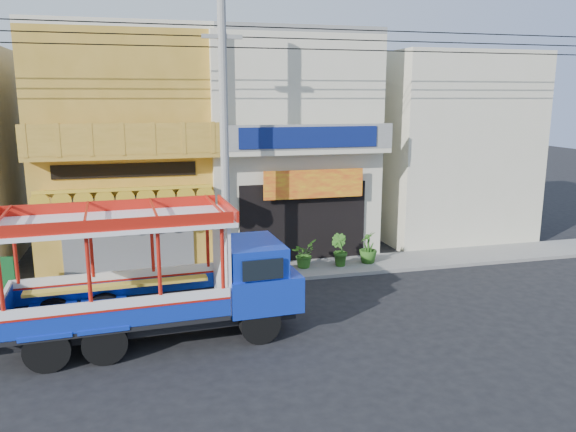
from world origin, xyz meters
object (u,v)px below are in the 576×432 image
object	(u,v)px
utility_pole	(229,125)
songthaew_truck	(174,275)
potted_plant_a	(304,254)
potted_plant_c	(368,247)
potted_plant_b	(339,250)
green_sign	(3,278)

from	to	relation	value
utility_pole	songthaew_truck	world-z (taller)	utility_pole
potted_plant_a	potted_plant_c	bearing A→B (deg)	-52.46
potted_plant_c	potted_plant_a	bearing A→B (deg)	-67.60
potted_plant_a	utility_pole	bearing A→B (deg)	144.94
songthaew_truck	potted_plant_c	size ratio (longest dim) A/B	6.49
potted_plant_a	potted_plant_c	world-z (taller)	potted_plant_c
utility_pole	potted_plant_b	xyz separation A→B (m)	(3.85, 0.62, -4.36)
songthaew_truck	potted_plant_c	distance (m)	8.29
utility_pole	potted_plant_c	bearing A→B (deg)	8.08
potted_plant_b	potted_plant_a	bearing A→B (deg)	55.04
songthaew_truck	utility_pole	bearing A→B (deg)	61.96
songthaew_truck	potted_plant_c	bearing A→B (deg)	32.56
utility_pole	songthaew_truck	distance (m)	5.44
utility_pole	green_sign	size ratio (longest dim) A/B	25.03
green_sign	potted_plant_c	world-z (taller)	potted_plant_c
green_sign	utility_pole	bearing A→B (deg)	-4.10
utility_pole	potted_plant_a	bearing A→B (deg)	16.16
songthaew_truck	potted_plant_b	size ratio (longest dim) A/B	6.56
green_sign	potted_plant_a	size ratio (longest dim) A/B	1.18
potted_plant_a	potted_plant_c	distance (m)	2.35
songthaew_truck	potted_plant_a	bearing A→B (deg)	44.33
songthaew_truck	green_sign	xyz separation A→B (m)	(-4.81, 4.22, -1.02)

